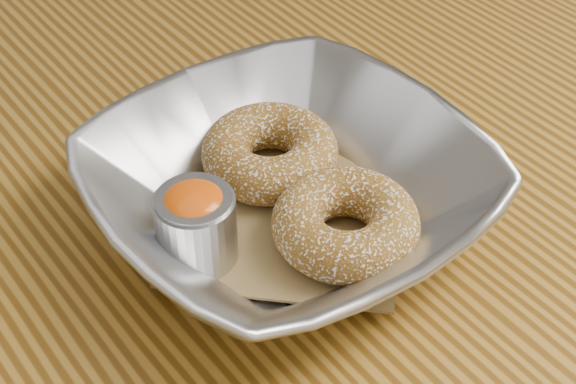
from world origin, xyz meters
TOP-DOWN VIEW (x-y plane):
  - table at (0.00, 0.00)m, footprint 1.20×0.80m
  - serving_bowl at (0.09, -0.07)m, footprint 0.24×0.24m
  - parchment at (0.09, -0.07)m, footprint 0.21×0.21m
  - donut_back at (0.11, -0.03)m, footprint 0.10×0.10m
  - donut_front at (0.10, -0.11)m, footprint 0.12×0.12m
  - ramekin at (0.02, -0.07)m, footprint 0.05×0.05m

SIDE VIEW (x-z plane):
  - table at x=0.00m, z-range 0.28..1.03m
  - parchment at x=0.09m, z-range 0.76..0.76m
  - donut_front at x=0.10m, z-range 0.76..0.79m
  - donut_back at x=0.11m, z-range 0.76..0.79m
  - serving_bowl at x=0.09m, z-range 0.75..0.81m
  - ramekin at x=0.02m, z-range 0.76..0.81m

